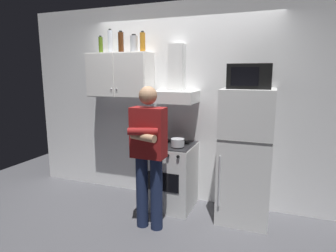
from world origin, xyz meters
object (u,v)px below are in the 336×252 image
Objects in this scene: range_hood at (174,87)px; bottle_olive_oil at (101,45)px; bottle_liquor_amber at (143,42)px; microwave at (250,76)px; stove_oven at (171,175)px; refrigerator at (246,156)px; person_standing at (148,153)px; upper_cabinet at (120,75)px; bottle_canister_steel at (134,44)px; cooking_pot at (178,142)px; bottle_rum_dark at (121,42)px; bottle_vodka_clear at (110,42)px.

bottle_olive_oil reaches higher than range_hood.
bottle_liquor_amber reaches higher than bottle_olive_oil.
microwave is 1.79× the size of bottle_liquor_amber.
bottle_olive_oil is at bearing 174.08° from stove_oven.
microwave is at bearing 90.90° from refrigerator.
person_standing is at bearing -93.91° from range_hood.
bottle_liquor_amber is (-0.44, -0.01, 0.58)m from range_hood.
upper_cabinet is 0.50m from bottle_olive_oil.
upper_cabinet is at bearing 174.54° from bottle_canister_steel.
bottle_canister_steel is (-0.51, 0.71, 1.26)m from person_standing.
person_standing is 6.07× the size of cooking_pot.
cooking_pot is at bearing -15.97° from bottle_rum_dark.
person_standing is (-0.05, -0.73, -0.70)m from range_hood.
refrigerator is 0.98× the size of person_standing.
bottle_olive_oil is (-2.04, 0.09, 0.42)m from microwave.
range_hood is 1.25m from refrigerator.
stove_oven is at bearing -9.22° from bottle_vodka_clear.
bottle_rum_dark is at bearing 169.72° from stove_oven.
bottle_canister_steel reaches higher than range_hood.
person_standing is at bearing -110.30° from cooking_pot.
microwave is (0.95, -0.11, 0.14)m from range_hood.
bottle_vodka_clear is (-1.09, 0.27, 1.28)m from cooking_pot.
refrigerator is at bearing 31.23° from person_standing.
microwave is 1.97m from bottle_vodka_clear.
upper_cabinet reaches higher than refrigerator.
bottle_rum_dark is at bearing -4.38° from bottle_vodka_clear.
microwave is 0.29× the size of person_standing.
bottle_liquor_amber is at bearing -4.29° from bottle_vodka_clear.
cooking_pot is at bearing -62.12° from range_hood.
bottle_vodka_clear reaches higher than microwave.
refrigerator is 4.90× the size of bottle_vodka_clear.
bottle_canister_steel reaches higher than refrigerator.
bottle_vodka_clear is at bearing 175.62° from bottle_rum_dark.
bottle_canister_steel reaches higher than microwave.
cooking_pot is 0.83× the size of bottle_vodka_clear.
upper_cabinet is at bearing -136.90° from bottle_rum_dark.
bottle_vodka_clear is (-1.91, 0.15, 1.41)m from refrigerator.
microwave reaches higher than person_standing.
bottle_olive_oil is 0.64m from bottle_liquor_amber.
refrigerator is at bearing 8.32° from cooking_pot.
bottle_liquor_amber is at bearing 175.24° from refrigerator.
cooking_pot is at bearing -14.18° from bottle_vodka_clear.
stove_oven is 0.77m from person_standing.
refrigerator is at bearing -4.66° from bottle_rum_dark.
bottle_vodka_clear is (-0.96, 0.03, 0.61)m from range_hood.
bottle_liquor_amber is (0.34, -0.03, -0.01)m from bottle_rum_dark.
refrigerator is 1.96m from bottle_liquor_amber.
bottle_olive_oil reaches higher than upper_cabinet.
cooking_pot is at bearing -171.68° from refrigerator.
bottle_liquor_amber is at bearing -178.73° from range_hood.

